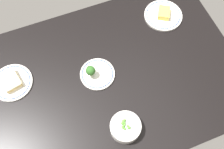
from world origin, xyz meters
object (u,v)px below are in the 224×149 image
(plate_broccoli, at_px, (96,73))
(bowl_peas, at_px, (125,127))
(plate_sandwich, at_px, (12,82))
(plate_cheese, at_px, (163,15))

(plate_broccoli, relative_size, bowl_peas, 1.24)
(plate_sandwich, xyz_separation_m, plate_broccoli, (-0.40, 0.11, 0.01))
(bowl_peas, bearing_deg, plate_broccoli, -83.92)
(plate_sandwich, height_order, bowl_peas, bowl_peas)
(plate_broccoli, bearing_deg, plate_sandwich, -14.97)
(plate_cheese, bearing_deg, bowl_peas, 49.14)
(bowl_peas, bearing_deg, plate_sandwich, -43.63)
(plate_sandwich, relative_size, plate_broccoli, 1.15)
(plate_broccoli, relative_size, plate_cheese, 0.82)
(plate_sandwich, height_order, plate_broccoli, plate_broccoli)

